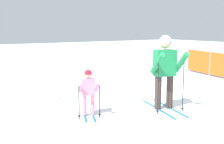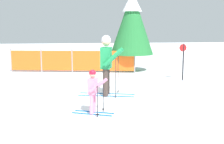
% 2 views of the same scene
% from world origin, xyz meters
% --- Properties ---
extents(ground_plane, '(60.00, 60.00, 0.00)m').
position_xyz_m(ground_plane, '(0.00, 0.00, 0.00)').
color(ground_plane, white).
extents(skier_adult, '(1.74, 0.90, 1.80)m').
position_xyz_m(skier_adult, '(0.25, -0.05, 1.08)').
color(skier_adult, '#1966B2').
rests_on(skier_adult, ground_plane).
extents(skier_child, '(1.00, 0.63, 1.06)m').
position_xyz_m(skier_child, '(-0.29, -1.85, 0.61)').
color(skier_child, '#1966B2').
rests_on(skier_child, ground_plane).
extents(snow_mound, '(1.25, 1.06, 0.50)m').
position_xyz_m(snow_mound, '(-2.38, -2.24, 0.00)').
color(snow_mound, white).
rests_on(snow_mound, ground_plane).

